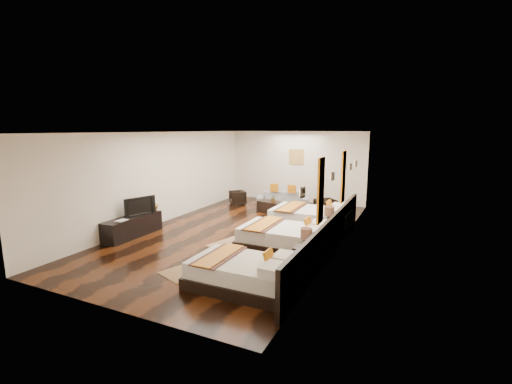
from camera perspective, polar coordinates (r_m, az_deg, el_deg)
The scene contains 30 objects.
floor at distance 10.00m, azimuth -2.34°, elevation -6.51°, with size 5.50×9.50×0.01m, color black.
ceiling at distance 9.58m, azimuth -2.46°, elevation 9.74°, with size 5.50×9.50×0.01m, color white.
back_wall at distance 14.04m, azimuth 6.59°, elevation 4.13°, with size 5.50×0.01×2.80m, color silver.
left_wall at distance 11.22m, azimuth -14.98°, elevation 2.31°, with size 0.01×9.50×2.80m, color silver.
right_wall at distance 8.78m, azimuth 13.73°, elevation 0.23°, with size 0.01×9.50×2.80m, color silver.
headboard_panel at distance 8.25m, azimuth 12.06°, elevation -7.14°, with size 0.08×6.60×0.90m, color black.
bed_near at distance 6.59m, azimuth -1.60°, elevation -13.13°, with size 2.06×1.29×0.78m.
bed_mid at distance 8.51m, azimuth 5.23°, elevation -7.50°, with size 2.26×1.42×0.86m.
bed_far at distance 10.38m, azimuth 9.10°, elevation -4.27°, with size 2.32×1.46×0.88m.
nightstand_a at distance 7.41m, azimuth 8.14°, elevation -10.17°, with size 0.45×0.45×0.89m.
nightstand_b at distance 9.22m, azimuth 11.76°, elevation -6.06°, with size 0.47×0.47×0.94m.
jute_mat_near at distance 7.54m, azimuth -10.39°, elevation -12.38°, with size 0.75×1.20×0.01m, color olive.
jute_mat_mid at distance 9.05m, azimuth -3.90°, elevation -8.32°, with size 0.75×1.20×0.01m, color olive.
jute_mat_far at distance 11.22m, azimuth 2.74°, elevation -4.62°, with size 0.75×1.20×0.01m, color olive.
tv_console at distance 10.10m, azimuth -19.49°, elevation -5.32°, with size 0.50×1.80×0.55m, color black.
tv at distance 10.08m, azimuth -18.65°, elevation -2.16°, with size 0.90×0.12×0.52m, color black.
book at distance 9.69m, azimuth -21.66°, elevation -4.33°, with size 0.23×0.31×0.03m, color black.
figurine at distance 10.58m, azimuth -16.51°, elevation -2.06°, with size 0.30×0.30×0.31m, color brown.
sofa at distance 13.12m, azimuth 4.40°, elevation -1.23°, with size 1.91×0.75×0.56m, color slate.
armchair_left at distance 13.51m, azimuth -3.05°, elevation -0.92°, with size 0.57×0.59×0.54m, color black.
armchair_right at distance 11.98m, azimuth 11.30°, elevation -2.46°, with size 0.61×0.63×0.57m, color black.
coffee_table at distance 12.18m, azimuth 2.65°, elevation -2.48°, with size 1.00×0.50×0.40m, color black.
table_plant at distance 12.10m, azimuth 2.84°, elevation -1.02°, with size 0.22×0.19×0.24m, color #2A551C.
orange_panel_a at distance 6.91m, azimuth 10.52°, elevation 0.21°, with size 0.04×0.40×1.30m, color #D86014.
orange_panel_b at distance 9.03m, azimuth 14.07°, elevation 2.41°, with size 0.04×0.40×1.30m, color #D86014.
sconce_near at distance 5.85m, azimuth 7.60°, elevation -0.03°, with size 0.07×0.12×0.18m.
sconce_mid at distance 7.95m, azimuth 12.40°, elevation 2.54°, with size 0.07×0.12×0.18m.
sconce_far at distance 10.10m, azimuth 15.18°, elevation 4.02°, with size 0.07×0.12×0.18m.
sconce_lounge at distance 10.98m, azimuth 16.01°, elevation 4.46°, with size 0.07×0.12×0.18m.
gold_artwork at distance 13.99m, azimuth 6.60°, elevation 5.75°, with size 0.60×0.04×0.60m, color #AD873F.
Camera 1 is at (4.42, -8.49, 2.89)m, focal length 24.47 mm.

